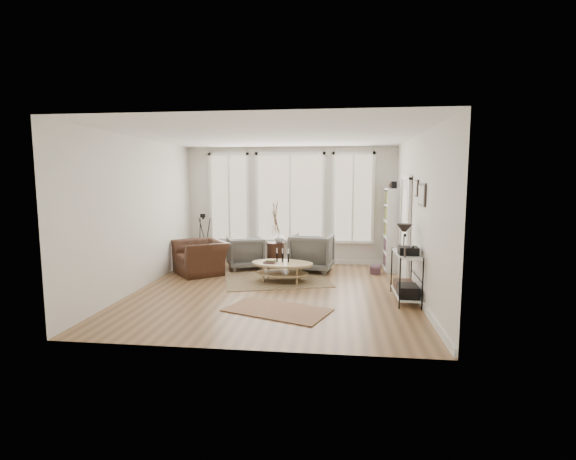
# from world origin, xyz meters

# --- Properties ---
(room) EXTENTS (5.50, 5.54, 2.90)m
(room) POSITION_xyz_m (0.02, 0.03, 1.43)
(room) COLOR olive
(room) RESTS_ON ground
(bay_window) EXTENTS (4.14, 0.12, 2.24)m
(bay_window) POSITION_xyz_m (0.00, 2.71, 1.61)
(bay_window) COLOR tan
(bay_window) RESTS_ON ground
(door) EXTENTS (0.09, 1.06, 2.22)m
(door) POSITION_xyz_m (2.57, 1.15, 1.12)
(door) COLOR silver
(door) RESTS_ON ground
(bookcase) EXTENTS (0.31, 0.85, 2.06)m
(bookcase) POSITION_xyz_m (2.44, 2.23, 0.96)
(bookcase) COLOR white
(bookcase) RESTS_ON ground
(low_shelf) EXTENTS (0.38, 1.08, 1.30)m
(low_shelf) POSITION_xyz_m (2.38, -0.30, 0.51)
(low_shelf) COLOR white
(low_shelf) RESTS_ON ground
(wall_art) EXTENTS (0.04, 0.88, 0.44)m
(wall_art) POSITION_xyz_m (2.58, -0.27, 1.88)
(wall_art) COLOR black
(wall_art) RESTS_ON ground
(rug_main) EXTENTS (2.50, 2.14, 0.01)m
(rug_main) POSITION_xyz_m (-0.07, 0.89, 0.01)
(rug_main) COLOR brown
(rug_main) RESTS_ON ground
(rug_runner) EXTENTS (1.84, 1.42, 0.01)m
(rug_runner) POSITION_xyz_m (0.23, -1.15, 0.01)
(rug_runner) COLOR brown
(rug_runner) RESTS_ON ground
(coffee_table) EXTENTS (1.36, 0.96, 0.59)m
(coffee_table) POSITION_xyz_m (0.06, 0.75, 0.32)
(coffee_table) COLOR tan
(coffee_table) RESTS_ON ground
(armchair_left) EXTENTS (1.06, 1.07, 0.76)m
(armchair_left) POSITION_xyz_m (-0.99, 1.98, 0.38)
(armchair_left) COLOR slate
(armchair_left) RESTS_ON ground
(armchair_right) EXTENTS (1.04, 1.07, 0.87)m
(armchair_right) POSITION_xyz_m (0.61, 1.86, 0.43)
(armchair_right) COLOR slate
(armchair_right) RESTS_ON ground
(side_table) EXTENTS (0.41, 0.41, 1.71)m
(side_table) POSITION_xyz_m (-0.28, 2.10, 0.82)
(side_table) COLOR #3B2014
(side_table) RESTS_ON ground
(vase) EXTENTS (0.28, 0.28, 0.25)m
(vase) POSITION_xyz_m (-0.19, 2.11, 0.74)
(vase) COLOR silver
(vase) RESTS_ON side_table
(accent_chair) EXTENTS (1.50, 1.48, 0.73)m
(accent_chair) POSITION_xyz_m (-1.87, 1.32, 0.37)
(accent_chair) COLOR #3B2014
(accent_chair) RESTS_ON ground
(tripod_camera) EXTENTS (0.45, 0.45, 1.26)m
(tripod_camera) POSITION_xyz_m (-2.10, 2.27, 0.58)
(tripod_camera) COLOR black
(tripod_camera) RESTS_ON ground
(book_stack_near) EXTENTS (0.26, 0.30, 0.17)m
(book_stack_near) POSITION_xyz_m (2.05, 1.80, 0.09)
(book_stack_near) COLOR brown
(book_stack_near) RESTS_ON ground
(book_stack_far) EXTENTS (0.21, 0.26, 0.16)m
(book_stack_far) POSITION_xyz_m (2.05, 1.72, 0.08)
(book_stack_far) COLOR brown
(book_stack_far) RESTS_ON ground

